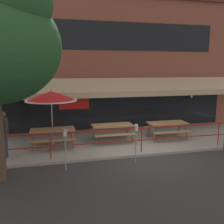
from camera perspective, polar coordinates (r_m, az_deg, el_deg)
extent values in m
plane|color=#2D2D30|center=(9.76, 7.31, -10.09)|extent=(120.00, 120.00, 0.00)
cube|color=gray|center=(11.54, 3.74, -6.59)|extent=(15.00, 4.00, 0.10)
cube|color=brown|center=(13.22, 0.94, 10.35)|extent=(15.00, 0.50, 6.84)
cube|color=black|center=(13.07, 1.26, 16.97)|extent=(10.50, 0.02, 1.40)
cube|color=black|center=(13.12, 1.21, 1.27)|extent=(12.00, 0.02, 2.30)
cube|color=red|center=(12.67, -8.65, 2.22)|extent=(1.50, 0.02, 0.70)
cube|color=tan|center=(12.48, 1.87, 6.13)|extent=(13.80, 0.92, 0.70)
cube|color=tan|center=(12.02, 2.51, 4.07)|extent=(13.80, 0.08, 0.28)
cube|color=black|center=(14.54, 17.31, 4.38)|extent=(0.04, 0.28, 0.04)
cube|color=black|center=(14.44, 17.56, 3.61)|extent=(0.18, 0.18, 0.28)
cube|color=beige|center=(14.44, 17.56, 3.61)|extent=(0.13, 0.19, 0.20)
cylinder|color=maroon|center=(9.27, -13.86, -7.67)|extent=(0.04, 0.04, 0.95)
cylinder|color=maroon|center=(9.85, 6.75, -6.38)|extent=(0.04, 0.04, 0.95)
cylinder|color=maroon|center=(11.49, 23.16, -4.75)|extent=(0.04, 0.04, 0.95)
cube|color=maroon|center=(9.73, 6.81, -3.69)|extent=(13.80, 0.04, 0.04)
cube|color=maroon|center=(9.85, 6.75, -6.38)|extent=(13.80, 0.03, 0.03)
cube|color=#997047|center=(10.59, -13.42, -3.93)|extent=(1.80, 0.80, 0.05)
cube|color=#997047|center=(10.11, -13.32, -6.36)|extent=(1.80, 0.26, 0.04)
cube|color=#997047|center=(11.23, -13.38, -4.72)|extent=(1.80, 0.26, 0.04)
cylinder|color=brown|center=(10.41, -8.89, -6.13)|extent=(0.07, 0.30, 0.73)
cylinder|color=brown|center=(11.02, -9.18, -5.23)|extent=(0.07, 0.30, 0.73)
cylinder|color=brown|center=(10.41, -17.75, -6.50)|extent=(0.07, 0.30, 0.73)
cylinder|color=brown|center=(11.03, -17.53, -5.57)|extent=(0.07, 0.30, 0.73)
cube|color=#997047|center=(11.10, 0.06, -3.02)|extent=(1.80, 0.80, 0.05)
cube|color=#997047|center=(10.63, 0.81, -5.28)|extent=(1.80, 0.26, 0.04)
cube|color=#997047|center=(11.72, -0.61, -3.82)|extent=(1.80, 0.26, 0.04)
cylinder|color=brown|center=(11.11, 4.48, -5.01)|extent=(0.07, 0.30, 0.73)
cylinder|color=brown|center=(11.70, 3.51, -4.22)|extent=(0.07, 0.30, 0.73)
cylinder|color=brown|center=(10.73, -3.70, -5.54)|extent=(0.07, 0.30, 0.73)
cylinder|color=brown|center=(11.34, -4.26, -4.69)|extent=(0.07, 0.30, 0.73)
cube|color=#997047|center=(11.84, 12.53, -2.44)|extent=(1.80, 0.80, 0.05)
cube|color=#997047|center=(11.40, 13.75, -4.51)|extent=(1.80, 0.26, 0.04)
cube|color=#997047|center=(12.41, 11.30, -3.24)|extent=(1.80, 0.26, 0.04)
cylinder|color=brown|center=(12.02, 16.56, -4.24)|extent=(0.07, 0.30, 0.73)
cylinder|color=brown|center=(12.56, 15.10, -3.57)|extent=(0.07, 0.30, 0.73)
cylinder|color=brown|center=(11.31, 9.52, -4.84)|extent=(0.07, 0.30, 0.73)
cylinder|color=brown|center=(11.88, 8.31, -4.09)|extent=(0.07, 0.30, 0.73)
cylinder|color=#B7B2A8|center=(10.88, -13.53, -1.36)|extent=(0.04, 0.04, 2.30)
cone|color=red|center=(10.74, -13.73, 3.61)|extent=(2.10, 2.10, 0.40)
cylinder|color=white|center=(10.76, -13.69, 2.61)|extent=(2.14, 2.14, 0.04)
sphere|color=#B7B2A8|center=(10.71, -13.79, 4.89)|extent=(0.07, 0.07, 0.07)
cylinder|color=navy|center=(10.10, -23.14, -6.99)|extent=(0.15, 0.15, 0.86)
cylinder|color=navy|center=(9.91, -23.41, -7.32)|extent=(0.15, 0.15, 0.86)
cube|color=#38383D|center=(9.83, -23.57, -3.08)|extent=(0.27, 0.42, 0.60)
cylinder|color=#38383D|center=(10.08, -23.21, -2.91)|extent=(0.10, 0.10, 0.54)
cylinder|color=#38383D|center=(9.59, -23.92, -3.60)|extent=(0.10, 0.10, 0.54)
sphere|color=brown|center=(9.74, -23.75, -0.55)|extent=(0.22, 0.22, 0.22)
cylinder|color=gray|center=(8.44, -10.57, -9.30)|extent=(0.04, 0.04, 1.15)
cylinder|color=gray|center=(8.25, -10.72, -4.87)|extent=(0.15, 0.15, 0.20)
sphere|color=gray|center=(8.22, -10.75, -4.19)|extent=(0.14, 0.14, 0.14)
cube|color=silver|center=(8.17, -10.69, -4.94)|extent=(0.08, 0.01, 0.13)
cylinder|color=gray|center=(8.96, 5.45, -8.04)|extent=(0.04, 0.04, 1.15)
cylinder|color=gray|center=(8.77, 5.53, -3.84)|extent=(0.15, 0.15, 0.20)
sphere|color=gray|center=(8.75, 5.54, -3.20)|extent=(0.14, 0.14, 0.14)
cube|color=silver|center=(8.70, 5.70, -3.90)|extent=(0.08, 0.01, 0.13)
ellipsoid|color=#235128|center=(7.53, -22.55, 22.52)|extent=(2.28, 2.09, 2.09)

